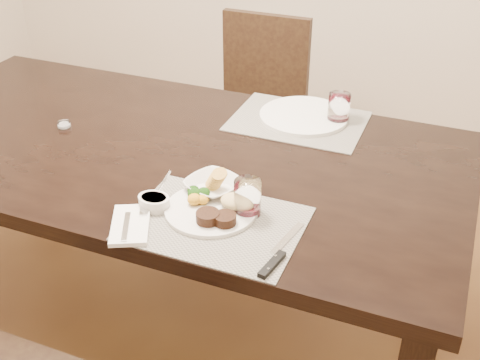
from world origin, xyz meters
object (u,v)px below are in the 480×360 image
at_px(chair_far, 257,104).
at_px(steak_knife, 276,258).
at_px(cracker_bowl, 213,185).
at_px(far_plate, 304,116).
at_px(dinner_plate, 215,208).
at_px(wine_glass_near, 247,199).

relative_size(chair_far, steak_knife, 3.63).
bearing_deg(steak_knife, cracker_bowl, 150.93).
distance_m(steak_knife, far_plate, 0.80).
bearing_deg(dinner_plate, wine_glass_near, 23.10).
bearing_deg(dinner_plate, cracker_bowl, 118.87).
xyz_separation_m(dinner_plate, cracker_bowl, (-0.05, 0.10, 0.01)).
relative_size(dinner_plate, cracker_bowl, 1.34).
xyz_separation_m(chair_far, far_plate, (0.39, -0.56, 0.26)).
xyz_separation_m(dinner_plate, wine_glass_near, (0.08, 0.03, 0.03)).
bearing_deg(dinner_plate, far_plate, 87.98).
bearing_deg(wine_glass_near, steak_knife, -48.84).
bearing_deg(wine_glass_near, cracker_bowl, 153.63).
bearing_deg(steak_knife, dinner_plate, 160.91).
distance_m(cracker_bowl, far_plate, 0.57).
height_order(dinner_plate, cracker_bowl, cracker_bowl).
xyz_separation_m(cracker_bowl, far_plate, (0.10, 0.56, -0.01)).
distance_m(steak_knife, wine_glass_near, 0.21).
relative_size(steak_knife, cracker_bowl, 1.30).
relative_size(wine_glass_near, far_plate, 0.32).
bearing_deg(cracker_bowl, dinner_plate, -63.68).
height_order(steak_knife, far_plate, same).
bearing_deg(far_plate, chair_far, 124.59).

